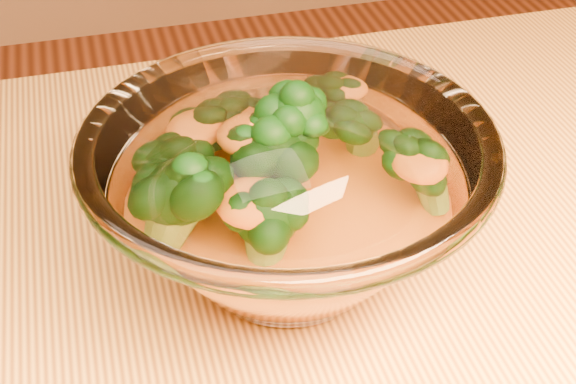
{
  "coord_description": "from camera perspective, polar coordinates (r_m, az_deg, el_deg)",
  "views": [
    {
      "loc": [
        -0.02,
        -0.27,
        1.11
      ],
      "look_at": [
        0.08,
        0.1,
        0.81
      ],
      "focal_mm": 50.0,
      "sensor_mm": 36.0,
      "label": 1
    }
  ],
  "objects": [
    {
      "name": "cheese_sauce",
      "position": [
        0.5,
        -0.0,
        -2.57
      ],
      "size": [
        0.14,
        0.14,
        0.04
      ],
      "primitive_type": "ellipsoid",
      "color": "orange",
      "rests_on": "glass_bowl"
    },
    {
      "name": "glass_bowl",
      "position": [
        0.49,
        -0.0,
        -0.5
      ],
      "size": [
        0.25,
        0.25,
        0.11
      ],
      "color": "white",
      "rests_on": "table"
    },
    {
      "name": "broccoli_heap",
      "position": [
        0.49,
        -1.75,
        1.84
      ],
      "size": [
        0.18,
        0.15,
        0.08
      ],
      "color": "black",
      "rests_on": "cheese_sauce"
    }
  ]
}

